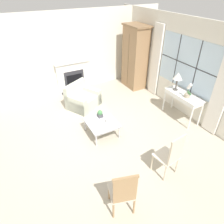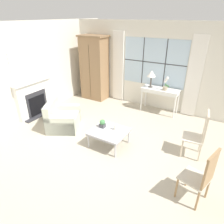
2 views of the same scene
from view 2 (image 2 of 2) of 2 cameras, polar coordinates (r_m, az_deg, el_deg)
The scene contains 14 objects.
ground_plane at distance 4.93m, azimuth -2.15°, elevation -10.70°, with size 14.00×14.00×0.00m, color #B2A893.
wall_back_windowed at distance 6.85m, azimuth 11.84°, elevation 12.45°, with size 7.20×0.14×2.80m.
wall_left at distance 6.68m, azimuth -22.13°, elevation 10.84°, with size 0.06×7.20×2.80m, color silver.
fireplace at distance 6.71m, azimuth -21.43°, elevation 4.44°, with size 0.34×1.31×2.03m.
armoire at distance 7.57m, azimuth -5.08°, elevation 12.37°, with size 1.00×0.64×2.31m.
console_table at distance 6.64m, azimuth 13.65°, elevation 5.73°, with size 1.19×0.46×0.81m.
table_lamp at distance 6.56m, azimuth 11.22°, elevation 10.49°, with size 0.27×0.27×0.55m.
potted_orchid at distance 6.46m, azimuth 15.09°, elevation 7.50°, with size 0.20×0.16×0.44m.
armchair_upholstered at distance 5.87m, azimuth -13.98°, elevation -1.92°, with size 1.18×1.24×0.79m.
side_chair_wooden at distance 4.80m, azimuth 23.69°, elevation -5.47°, with size 0.50×0.50×1.12m.
accent_chair_wooden at distance 3.72m, azimuth 24.36°, elevation -16.07°, with size 0.54×0.54×1.08m.
coffee_table at distance 4.88m, azimuth -0.89°, elevation -5.80°, with size 0.86×0.78×0.41m.
potted_plant_small at distance 4.96m, azimuth -2.75°, elevation -3.28°, with size 0.14×0.14×0.21m.
pillar_candle at distance 4.87m, azimuth 0.89°, elevation -4.43°, with size 0.09×0.09×0.15m.
Camera 2 is at (2.18, -3.28, 2.96)m, focal length 32.00 mm.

